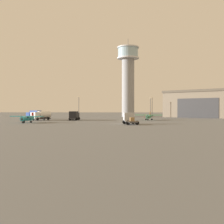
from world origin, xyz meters
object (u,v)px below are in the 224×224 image
(truck_box_blue, at_px, (34,114))
(light_post_west, at_px, (152,105))
(light_post_north, at_px, (79,105))
(airplane_teal, at_px, (27,118))
(truck_box_black, at_px, (74,115))
(truck_flatbed_silver, at_px, (130,119))
(truck_fuel_tanker_white, at_px, (41,115))
(light_post_east, at_px, (150,105))
(control_tower, at_px, (128,75))
(airplane_green, at_px, (149,116))

(truck_box_blue, relative_size, light_post_west, 0.66)
(truck_box_blue, height_order, light_post_north, light_post_north)
(light_post_north, bearing_deg, airplane_teal, -99.85)
(truck_box_black, distance_m, truck_flatbed_silver, 28.78)
(truck_box_blue, bearing_deg, truck_fuel_tanker_white, 146.71)
(truck_box_blue, distance_m, light_post_west, 53.56)
(airplane_teal, distance_m, truck_box_blue, 26.83)
(truck_box_black, bearing_deg, light_post_east, -42.87)
(control_tower, relative_size, airplane_teal, 3.91)
(control_tower, relative_size, truck_box_blue, 6.09)
(control_tower, bearing_deg, airplane_teal, -116.55)
(control_tower, height_order, light_post_east, control_tower)
(control_tower, bearing_deg, truck_flatbed_silver, -89.72)
(light_post_north, bearing_deg, truck_box_blue, -135.55)
(truck_flatbed_silver, bearing_deg, light_post_north, 12.44)
(control_tower, distance_m, truck_box_black, 45.42)
(truck_fuel_tanker_white, height_order, truck_box_blue, truck_box_blue)
(control_tower, distance_m, truck_fuel_tanker_white, 51.95)
(truck_box_blue, bearing_deg, light_post_east, -127.75)
(truck_fuel_tanker_white, distance_m, truck_box_blue, 11.86)
(truck_flatbed_silver, xyz_separation_m, truck_fuel_tanker_white, (-29.04, 20.31, 0.35))
(airplane_teal, height_order, light_post_east, light_post_east)
(airplane_teal, bearing_deg, truck_flatbed_silver, 87.67)
(light_post_west, height_order, light_post_north, light_post_north)
(truck_box_black, height_order, truck_flatbed_silver, truck_box_black)
(truck_flatbed_silver, height_order, light_post_north, light_post_north)
(airplane_teal, xyz_separation_m, light_post_north, (6.90, 39.73, 4.12))
(truck_box_black, bearing_deg, light_post_north, 6.08)
(truck_box_blue, distance_m, light_post_east, 50.05)
(truck_box_blue, xyz_separation_m, light_post_north, (14.19, 13.92, 3.68))
(light_post_west, bearing_deg, truck_flatbed_silver, -100.62)
(airplane_green, xyz_separation_m, truck_box_blue, (-41.74, 6.85, 0.48))
(airplane_green, relative_size, truck_box_black, 1.31)
(truck_fuel_tanker_white, xyz_separation_m, light_post_east, (38.62, 32.40, 3.55))
(light_post_north, bearing_deg, truck_fuel_tanker_white, -108.59)
(truck_box_black, distance_m, light_post_east, 41.61)
(control_tower, xyz_separation_m, truck_box_blue, (-34.83, -29.28, -17.77))
(truck_box_blue, bearing_deg, light_post_north, -109.73)
(light_post_north, bearing_deg, control_tower, 36.66)
(airplane_teal, distance_m, light_post_north, 40.54)
(control_tower, xyz_separation_m, light_post_east, (9.88, -7.06, -14.24))
(airplane_green, bearing_deg, truck_fuel_tanker_white, -72.41)
(control_tower, relative_size, truck_box_black, 5.29)
(control_tower, height_order, light_post_north, control_tower)
(truck_flatbed_silver, distance_m, light_post_east, 53.72)
(truck_fuel_tanker_white, bearing_deg, truck_box_black, 134.05)
(light_post_east, bearing_deg, truck_fuel_tanker_white, -140.01)
(airplane_green, xyz_separation_m, light_post_north, (-27.55, 20.77, 4.16))
(light_post_west, bearing_deg, airplane_teal, -126.06)
(truck_flatbed_silver, relative_size, truck_fuel_tanker_white, 0.97)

